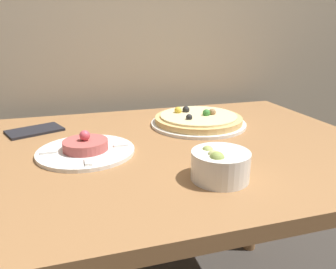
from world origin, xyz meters
The scene contains 5 objects.
dining_table centered at (0.00, 0.43, 0.63)m, with size 1.13×0.85×0.73m.
pizza_plate centered at (0.13, 0.58, 0.75)m, with size 0.32×0.32×0.06m.
tartare_plate centered at (-0.25, 0.43, 0.74)m, with size 0.25×0.25×0.06m.
small_bowl centered at (0.02, 0.18, 0.76)m, with size 0.13×0.13×0.08m.
napkin centered at (-0.40, 0.66, 0.73)m, with size 0.19×0.15×0.01m.
Camera 1 is at (-0.28, -0.41, 1.05)m, focal length 35.00 mm.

